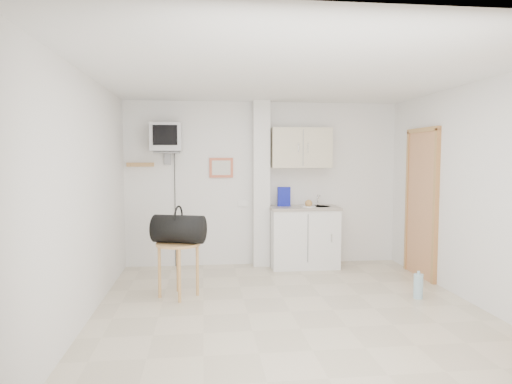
{
  "coord_description": "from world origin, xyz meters",
  "views": [
    {
      "loc": [
        -0.92,
        -4.72,
        1.66
      ],
      "look_at": [
        -0.31,
        0.6,
        1.25
      ],
      "focal_mm": 32.0,
      "sensor_mm": 36.0,
      "label": 1
    }
  ],
  "objects": [
    {
      "name": "ground",
      "position": [
        0.0,
        0.0,
        0.0
      ],
      "size": [
        4.5,
        4.5,
        0.0
      ],
      "primitive_type": "plane",
      "color": "beige",
      "rests_on": "ground"
    },
    {
      "name": "room_envelope",
      "position": [
        0.24,
        0.09,
        1.54
      ],
      "size": [
        4.24,
        4.54,
        2.55
      ],
      "color": "white",
      "rests_on": "ground"
    },
    {
      "name": "kitchenette",
      "position": [
        0.57,
        2.0,
        0.8
      ],
      "size": [
        1.03,
        0.58,
        2.1
      ],
      "color": "white",
      "rests_on": "ground"
    },
    {
      "name": "crt_television",
      "position": [
        -1.45,
        2.02,
        1.94
      ],
      "size": [
        0.44,
        0.45,
        2.15
      ],
      "color": "slate",
      "rests_on": "ground"
    },
    {
      "name": "round_table",
      "position": [
        -1.22,
        0.68,
        0.54
      ],
      "size": [
        0.52,
        0.52,
        0.65
      ],
      "rotation": [
        0.0,
        0.0,
        0.09
      ],
      "color": "#A98545",
      "rests_on": "ground"
    },
    {
      "name": "duffel_bag",
      "position": [
        -1.22,
        0.67,
        0.82
      ],
      "size": [
        0.67,
        0.5,
        0.44
      ],
      "rotation": [
        0.0,
        0.0,
        -0.31
      ],
      "color": "black",
      "rests_on": "round_table"
    },
    {
      "name": "water_bottle",
      "position": [
        1.58,
        0.29,
        0.15
      ],
      "size": [
        0.11,
        0.11,
        0.33
      ],
      "color": "#96BDCF",
      "rests_on": "ground"
    }
  ]
}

